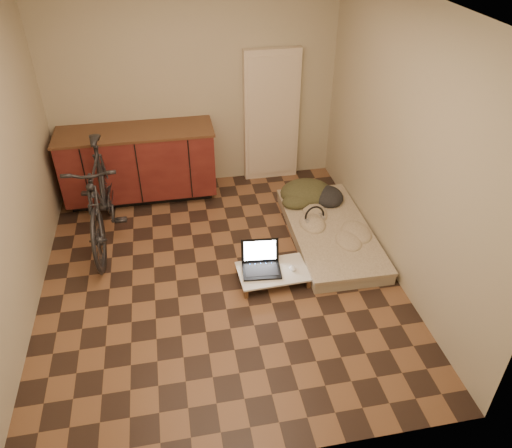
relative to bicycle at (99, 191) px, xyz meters
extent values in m
cube|color=brown|center=(1.15, -0.90, -0.60)|extent=(3.50, 4.00, 0.00)
cube|color=silver|center=(1.15, -0.90, 2.00)|extent=(3.50, 4.00, 0.00)
cube|color=#BBAE90|center=(1.15, 1.10, 0.70)|extent=(3.50, 0.00, 2.60)
cube|color=#BBAE90|center=(1.15, -2.90, 0.70)|extent=(3.50, 0.00, 2.60)
cube|color=#BBAE90|center=(-0.60, -0.90, 0.70)|extent=(0.00, 4.00, 2.60)
cube|color=#BBAE90|center=(2.90, -0.90, 0.70)|extent=(0.00, 4.00, 2.60)
cube|color=black|center=(0.40, 0.84, -0.55)|extent=(1.70, 0.48, 0.10)
cube|color=#501816|center=(0.40, 0.80, -0.11)|extent=(1.80, 0.60, 0.78)
cube|color=#55341F|center=(0.40, 0.80, 0.29)|extent=(1.84, 0.62, 0.03)
cube|color=beige|center=(2.10, 1.04, 0.25)|extent=(0.70, 0.10, 1.70)
imported|color=black|center=(0.00, 0.00, 0.00)|extent=(0.59, 1.87, 1.20)
cube|color=#A99E87|center=(2.45, -0.49, -0.55)|extent=(0.86, 1.76, 0.11)
cube|color=beige|center=(2.45, -0.49, -0.47)|extent=(0.88, 1.78, 0.04)
cube|color=brown|center=(1.36, -1.27, -0.55)|extent=(0.04, 0.04, 0.10)
cube|color=brown|center=(1.34, -0.89, -0.55)|extent=(0.04, 0.04, 0.10)
cube|color=brown|center=(1.99, -1.25, -0.55)|extent=(0.04, 0.04, 0.10)
cube|color=brown|center=(1.97, -0.86, -0.55)|extent=(0.04, 0.04, 0.10)
cube|color=white|center=(1.66, -1.07, -0.50)|extent=(0.71, 0.47, 0.02)
cube|color=black|center=(1.55, -1.06, -0.48)|extent=(0.40, 0.30, 0.02)
cube|color=black|center=(1.57, -0.89, -0.35)|extent=(0.38, 0.11, 0.24)
cube|color=white|center=(1.57, -0.89, -0.35)|extent=(0.33, 0.08, 0.20)
ellipsoid|color=white|center=(1.86, -1.08, -0.47)|extent=(0.08, 0.11, 0.04)
camera|label=1|loc=(0.78, -4.78, 2.73)|focal=35.00mm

